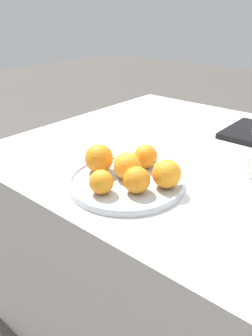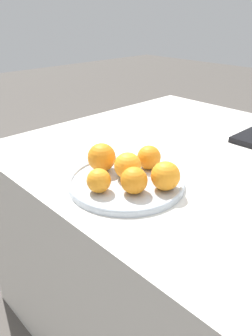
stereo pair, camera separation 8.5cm
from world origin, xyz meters
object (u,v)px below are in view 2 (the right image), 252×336
(orange_1, at_px, (134,180))
(orange_4, at_px, (149,157))
(fruit_platter, at_px, (126,182))
(orange_3, at_px, (99,181))
(orange_0, at_px, (128,166))
(orange_2, at_px, (102,157))
(orange_5, at_px, (165,176))

(orange_1, bearing_deg, orange_4, 118.21)
(fruit_platter, relative_size, orange_3, 5.08)
(orange_0, xyz_separation_m, orange_1, (0.07, -0.04, -0.00))
(orange_2, distance_m, orange_5, 0.20)
(orange_1, bearing_deg, orange_2, 171.39)
(fruit_platter, xyz_separation_m, orange_0, (-0.01, 0.01, 0.04))
(fruit_platter, relative_size, orange_4, 4.57)
(orange_4, bearing_deg, orange_5, -27.80)
(fruit_platter, relative_size, orange_2, 3.91)
(fruit_platter, relative_size, orange_5, 4.20)
(fruit_platter, height_order, orange_3, orange_3)
(orange_4, bearing_deg, orange_1, -61.79)
(orange_5, bearing_deg, orange_4, 152.20)
(orange_2, xyz_separation_m, orange_4, (0.08, 0.10, -0.01))
(orange_0, distance_m, orange_3, 0.10)
(orange_4, relative_size, orange_5, 0.92)
(orange_3, bearing_deg, orange_2, 136.81)
(orange_0, relative_size, orange_3, 1.19)
(orange_2, bearing_deg, orange_3, -43.19)
(orange_0, xyz_separation_m, orange_5, (0.11, 0.03, 0.00))
(orange_5, bearing_deg, orange_0, -165.80)
(orange_3, distance_m, orange_4, 0.19)
(orange_3, height_order, orange_4, orange_4)
(fruit_platter, xyz_separation_m, orange_3, (-0.01, -0.09, 0.03))
(fruit_platter, relative_size, orange_0, 4.27)
(fruit_platter, height_order, orange_1, orange_1)
(orange_1, relative_size, orange_2, 0.85)
(orange_1, height_order, orange_3, orange_1)
(orange_3, distance_m, orange_5, 0.17)
(orange_0, relative_size, orange_2, 0.92)
(orange_0, height_order, orange_4, orange_0)
(orange_2, relative_size, orange_3, 1.30)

